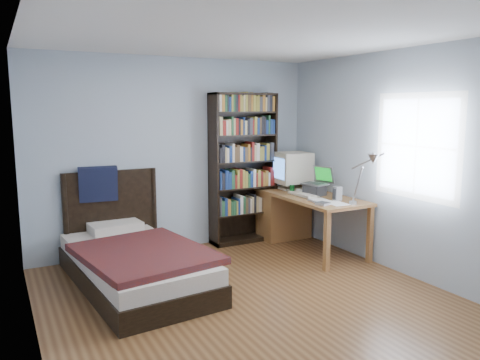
{
  "coord_description": "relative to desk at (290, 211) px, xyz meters",
  "views": [
    {
      "loc": [
        -2.11,
        -3.67,
        1.86
      ],
      "look_at": [
        0.34,
        0.95,
        1.05
      ],
      "focal_mm": 35.0,
      "sensor_mm": 36.0,
      "label": 1
    }
  ],
  "objects": [
    {
      "name": "keyboard",
      "position": [
        -0.12,
        -0.47,
        0.33
      ],
      "size": [
        0.18,
        0.45,
        0.04
      ],
      "primitive_type": "cube",
      "rotation": [
        0.0,
        0.07,
        0.02
      ],
      "color": "beige",
      "rests_on": "desk"
    },
    {
      "name": "crt_monitor",
      "position": [
        0.04,
        0.02,
        0.61
      ],
      "size": [
        0.49,
        0.45,
        0.52
      ],
      "color": "beige",
      "rests_on": "desk"
    },
    {
      "name": "bed",
      "position": [
        -2.38,
        -0.54,
        -0.17
      ],
      "size": [
        1.35,
        2.25,
        1.16
      ],
      "color": "black",
      "rests_on": "floor"
    },
    {
      "name": "speaker",
      "position": [
        0.09,
        -0.9,
        0.4
      ],
      "size": [
        0.09,
        0.09,
        0.17
      ],
      "primitive_type": "cube",
      "rotation": [
        0.0,
        0.0,
        -0.07
      ],
      "color": "gray",
      "rests_on": "desk"
    },
    {
      "name": "soda_can",
      "position": [
        -0.14,
        -0.24,
        0.37
      ],
      "size": [
        0.06,
        0.06,
        0.11
      ],
      "primitive_type": "cylinder",
      "color": "#083D1B",
      "rests_on": "desk"
    },
    {
      "name": "external_drive",
      "position": [
        -0.24,
        -1.04,
        0.33
      ],
      "size": [
        0.16,
        0.16,
        0.03
      ],
      "primitive_type": "cube",
      "rotation": [
        0.0,
        0.0,
        0.27
      ],
      "color": "gray",
      "rests_on": "desk"
    },
    {
      "name": "desk",
      "position": [
        0.0,
        0.0,
        0.0
      ],
      "size": [
        0.75,
        1.65,
        0.73
      ],
      "color": "brown",
      "rests_on": "floor"
    },
    {
      "name": "bookshelf",
      "position": [
        -0.6,
        0.28,
        0.61
      ],
      "size": [
        0.92,
        0.3,
        2.05
      ],
      "color": "black",
      "rests_on": "floor"
    },
    {
      "name": "laptop",
      "position": [
        0.06,
        -0.49,
        0.42
      ],
      "size": [
        0.37,
        0.35,
        0.38
      ],
      "color": "#2D2D30",
      "rests_on": "desk"
    },
    {
      "name": "phone_grey",
      "position": [
        -0.23,
        -0.92,
        0.32
      ],
      "size": [
        0.06,
        0.1,
        0.02
      ],
      "primitive_type": "cube",
      "rotation": [
        0.0,
        0.0,
        0.16
      ],
      "color": "gray",
      "rests_on": "desk"
    },
    {
      "name": "room",
      "position": [
        -1.48,
        -1.66,
        0.83
      ],
      "size": [
        4.2,
        4.24,
        2.5
      ],
      "color": "#58351A",
      "rests_on": "ground"
    },
    {
      "name": "phone_silver",
      "position": [
        -0.24,
        -0.8,
        0.32
      ],
      "size": [
        0.06,
        0.1,
        0.02
      ],
      "primitive_type": "cube",
      "rotation": [
        0.0,
        0.0,
        0.15
      ],
      "color": "#ACACB1",
      "rests_on": "desk"
    },
    {
      "name": "desk_lamp",
      "position": [
        -0.05,
        -1.58,
        0.84
      ],
      "size": [
        0.25,
        0.55,
        0.65
      ],
      "color": "#99999E",
      "rests_on": "desk"
    },
    {
      "name": "mouse",
      "position": [
        0.0,
        -0.21,
        0.33
      ],
      "size": [
        0.07,
        0.12,
        0.04
      ],
      "primitive_type": "ellipsoid",
      "color": "silver",
      "rests_on": "desk"
    }
  ]
}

